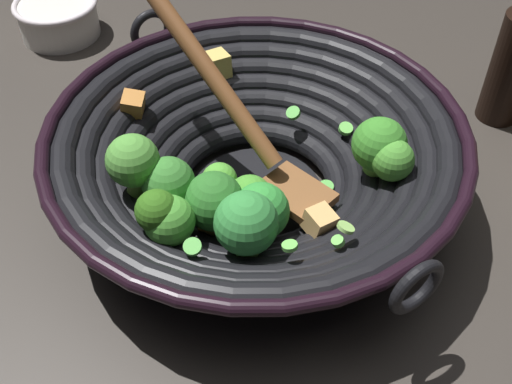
{
  "coord_description": "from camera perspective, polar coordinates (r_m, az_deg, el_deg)",
  "views": [
    {
      "loc": [
        -0.23,
        -0.42,
        0.5
      ],
      "look_at": [
        -0.01,
        -0.02,
        0.03
      ],
      "focal_mm": 44.26,
      "sensor_mm": 36.0,
      "label": 1
    }
  ],
  "objects": [
    {
      "name": "prep_bowl",
      "position": [
        0.98,
        -17.46,
        14.87
      ],
      "size": [
        0.12,
        0.12,
        0.05
      ],
      "color": "silver",
      "rests_on": "ground"
    },
    {
      "name": "wok",
      "position": [
        0.64,
        -0.09,
        3.2
      ],
      "size": [
        0.42,
        0.46,
        0.22
      ],
      "color": "black",
      "rests_on": "ground"
    },
    {
      "name": "ground_plane",
      "position": [
        0.69,
        0.0,
        -0.69
      ],
      "size": [
        4.0,
        4.0,
        0.0
      ],
      "primitive_type": "plane",
      "color": "#332D28"
    }
  ]
}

